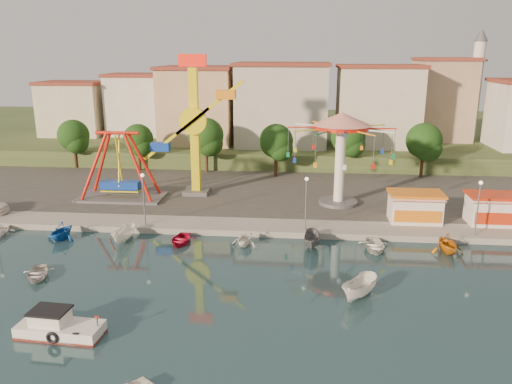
# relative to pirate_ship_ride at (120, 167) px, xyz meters

# --- Properties ---
(ground) EXTENTS (200.00, 200.00, 0.00)m
(ground) POSITION_rel_pirate_ship_ride_xyz_m (13.60, -21.85, -4.39)
(ground) COLOR #142F37
(ground) RESTS_ON ground
(quay_deck) EXTENTS (200.00, 100.00, 0.60)m
(quay_deck) POSITION_rel_pirate_ship_ride_xyz_m (13.60, 40.15, -4.09)
(quay_deck) COLOR #9E998E
(quay_deck) RESTS_ON ground
(asphalt_pad) EXTENTS (90.00, 28.00, 0.01)m
(asphalt_pad) POSITION_rel_pirate_ship_ride_xyz_m (13.60, 8.15, -3.79)
(asphalt_pad) COLOR #4C4944
(asphalt_pad) RESTS_ON quay_deck
(hill_terrace) EXTENTS (200.00, 60.00, 3.00)m
(hill_terrace) POSITION_rel_pirate_ship_ride_xyz_m (13.60, 45.15, -2.89)
(hill_terrace) COLOR #384C26
(hill_terrace) RESTS_ON ground
(pirate_ship_ride) EXTENTS (10.00, 5.00, 8.00)m
(pirate_ship_ride) POSITION_rel_pirate_ship_ride_xyz_m (0.00, 0.00, 0.00)
(pirate_ship_ride) COLOR #59595E
(pirate_ship_ride) RESTS_ON quay_deck
(kamikaze_tower) EXTENTS (8.12, 3.10, 16.50)m
(kamikaze_tower) POSITION_rel_pirate_ship_ride_xyz_m (8.85, 2.59, 4.01)
(kamikaze_tower) COLOR #59595E
(kamikaze_tower) RESTS_ON quay_deck
(wave_swinger) EXTENTS (11.60, 11.60, 10.40)m
(wave_swinger) POSITION_rel_pirate_ship_ride_xyz_m (25.37, 0.06, 3.80)
(wave_swinger) COLOR #59595E
(wave_swinger) RESTS_ON quay_deck
(booth_left) EXTENTS (5.40, 3.78, 3.08)m
(booth_left) POSITION_rel_pirate_ship_ride_xyz_m (32.69, -5.36, -2.23)
(booth_left) COLOR white
(booth_left) RESTS_ON quay_deck
(booth_mid) EXTENTS (5.40, 3.78, 3.08)m
(booth_mid) POSITION_rel_pirate_ship_ride_xyz_m (40.46, -5.36, -2.23)
(booth_mid) COLOR white
(booth_mid) RESTS_ON quay_deck
(lamp_post_1) EXTENTS (0.14, 0.14, 5.00)m
(lamp_post_1) POSITION_rel_pirate_ship_ride_xyz_m (5.60, -8.85, -1.29)
(lamp_post_1) COLOR #59595E
(lamp_post_1) RESTS_ON quay_deck
(lamp_post_2) EXTENTS (0.14, 0.14, 5.00)m
(lamp_post_2) POSITION_rel_pirate_ship_ride_xyz_m (21.60, -8.85, -1.29)
(lamp_post_2) COLOR #59595E
(lamp_post_2) RESTS_ON quay_deck
(lamp_post_3) EXTENTS (0.14, 0.14, 5.00)m
(lamp_post_3) POSITION_rel_pirate_ship_ride_xyz_m (37.60, -8.85, -1.29)
(lamp_post_3) COLOR #59595E
(lamp_post_3) RESTS_ON quay_deck
(tree_0) EXTENTS (4.60, 4.60, 7.19)m
(tree_0) POSITION_rel_pirate_ship_ride_xyz_m (-12.40, 15.13, 1.08)
(tree_0) COLOR #382314
(tree_0) RESTS_ON quay_deck
(tree_1) EXTENTS (4.35, 4.35, 6.80)m
(tree_1) POSITION_rel_pirate_ship_ride_xyz_m (-2.40, 14.40, 0.81)
(tree_1) COLOR #382314
(tree_1) RESTS_ON quay_deck
(tree_2) EXTENTS (5.02, 5.02, 7.85)m
(tree_2) POSITION_rel_pirate_ship_ride_xyz_m (7.60, 13.96, 1.52)
(tree_2) COLOR #382314
(tree_2) RESTS_ON quay_deck
(tree_3) EXTENTS (4.68, 4.68, 7.32)m
(tree_3) POSITION_rel_pirate_ship_ride_xyz_m (17.60, 12.52, 1.16)
(tree_3) COLOR #382314
(tree_3) RESTS_ON quay_deck
(tree_4) EXTENTS (4.86, 4.86, 7.60)m
(tree_4) POSITION_rel_pirate_ship_ride_xyz_m (27.60, 15.51, 1.35)
(tree_4) COLOR #382314
(tree_4) RESTS_ON quay_deck
(tree_5) EXTENTS (4.83, 4.83, 7.54)m
(tree_5) POSITION_rel_pirate_ship_ride_xyz_m (37.60, 13.69, 1.31)
(tree_5) COLOR #382314
(tree_5) RESTS_ON quay_deck
(building_0) EXTENTS (9.26, 9.53, 11.87)m
(building_0) POSITION_rel_pirate_ship_ride_xyz_m (-19.77, 24.22, 4.54)
(building_0) COLOR beige
(building_0) RESTS_ON hill_terrace
(building_1) EXTENTS (12.33, 9.01, 8.63)m
(building_1) POSITION_rel_pirate_ship_ride_xyz_m (-7.72, 29.54, 2.92)
(building_1) COLOR silver
(building_1) RESTS_ON hill_terrace
(building_2) EXTENTS (11.95, 9.28, 11.23)m
(building_2) POSITION_rel_pirate_ship_ride_xyz_m (5.42, 30.12, 4.22)
(building_2) COLOR tan
(building_2) RESTS_ON hill_terrace
(building_3) EXTENTS (12.59, 10.50, 9.20)m
(building_3) POSITION_rel_pirate_ship_ride_xyz_m (19.21, 26.96, 3.20)
(building_3) COLOR beige
(building_3) RESTS_ON hill_terrace
(building_4) EXTENTS (10.75, 9.23, 9.24)m
(building_4) POSITION_rel_pirate_ship_ride_xyz_m (32.67, 30.36, 3.22)
(building_4) COLOR beige
(building_4) RESTS_ON hill_terrace
(building_5) EXTENTS (12.77, 10.96, 11.21)m
(building_5) POSITION_rel_pirate_ship_ride_xyz_m (45.97, 28.49, 4.21)
(building_5) COLOR tan
(building_5) RESTS_ON hill_terrace
(minaret) EXTENTS (2.80, 2.80, 18.00)m
(minaret) POSITION_rel_pirate_ship_ride_xyz_m (49.60, 32.15, 8.15)
(minaret) COLOR silver
(minaret) RESTS_ON hill_terrace
(cabin_motorboat) EXTENTS (5.47, 2.40, 1.88)m
(cabin_motorboat) POSITION_rel_pirate_ship_ride_xyz_m (5.96, -28.22, -3.89)
(cabin_motorboat) COLOR white
(cabin_motorboat) RESTS_ON ground
(rowboat_a) EXTENTS (3.43, 3.97, 0.69)m
(rowboat_a) POSITION_rel_pirate_ship_ride_xyz_m (0.34, -20.37, -4.05)
(rowboat_a) COLOR silver
(rowboat_a) RESTS_ON ground
(skiff) EXTENTS (3.65, 4.28, 1.60)m
(skiff) POSITION_rel_pirate_ship_ride_xyz_m (25.48, -21.57, -3.59)
(skiff) COLOR white
(skiff) RESTS_ON ground
(moored_boat_1) EXTENTS (3.45, 3.80, 1.74)m
(moored_boat_1) POSITION_rel_pirate_ship_ride_xyz_m (-1.64, -12.05, -3.53)
(moored_boat_1) COLOR #134FA6
(moored_boat_1) RESTS_ON ground
(moored_boat_2) EXTENTS (2.01, 3.85, 1.41)m
(moored_boat_2) POSITION_rel_pirate_ship_ride_xyz_m (4.51, -12.05, -3.69)
(moored_boat_2) COLOR white
(moored_boat_2) RESTS_ON ground
(moored_boat_3) EXTENTS (2.66, 3.60, 0.72)m
(moored_boat_3) POSITION_rel_pirate_ship_ride_xyz_m (9.93, -12.05, -4.03)
(moored_boat_3) COLOR #BA0E2F
(moored_boat_3) RESTS_ON ground
(moored_boat_4) EXTENTS (3.20, 3.45, 1.50)m
(moored_boat_4) POSITION_rel_pirate_ship_ride_xyz_m (16.03, -12.05, -3.64)
(moored_boat_4) COLOR white
(moored_boat_4) RESTS_ON ground
(moored_boat_5) EXTENTS (1.65, 3.87, 1.46)m
(moored_boat_5) POSITION_rel_pirate_ship_ride_xyz_m (22.21, -12.05, -3.66)
(moored_boat_5) COLOR #59595E
(moored_boat_5) RESTS_ON ground
(moored_boat_6) EXTENTS (2.75, 3.81, 0.78)m
(moored_boat_6) POSITION_rel_pirate_ship_ride_xyz_m (27.84, -12.05, -4.00)
(moored_boat_6) COLOR white
(moored_boat_6) RESTS_ON ground
(moored_boat_7) EXTENTS (3.34, 3.72, 1.75)m
(moored_boat_7) POSITION_rel_pirate_ship_ride_xyz_m (34.23, -12.05, -3.52)
(moored_boat_7) COLOR orange
(moored_boat_7) RESTS_ON ground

